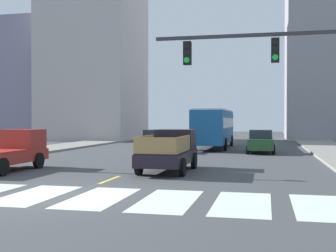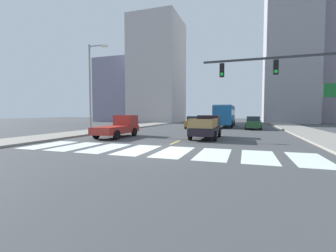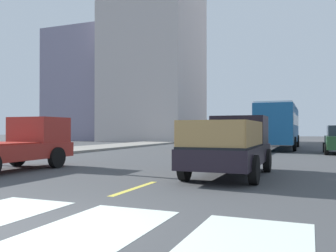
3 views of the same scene
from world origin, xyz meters
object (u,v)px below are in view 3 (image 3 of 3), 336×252
pickup_stakebed (233,146)px  city_bus (279,123)px  sedan_mid (215,139)px  pickup_dark (16,145)px

pickup_stakebed → city_bus: 17.23m
city_bus → sedan_mid: 6.95m
city_bus → sedan_mid: size_ratio=2.45×
pickup_dark → city_bus: size_ratio=0.48×
pickup_stakebed → sedan_mid: 11.91m
pickup_dark → sedan_mid: pickup_dark is taller
pickup_stakebed → pickup_dark: size_ratio=1.00×
city_bus → sedan_mid: bearing=-120.3°
pickup_stakebed → sedan_mid: (-3.51, 11.38, -0.08)m
pickup_stakebed → pickup_dark: same height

